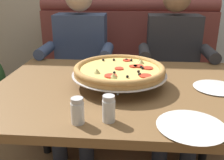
% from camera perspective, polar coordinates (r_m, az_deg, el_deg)
% --- Properties ---
extents(booth_bench, '(1.63, 0.78, 1.13)m').
position_cam_1_polar(booth_bench, '(2.33, 3.16, -0.48)').
color(booth_bench, brown).
rests_on(booth_bench, ground_plane).
extents(dining_table, '(1.33, 0.97, 0.74)m').
position_cam_1_polar(dining_table, '(1.35, 2.14, -4.65)').
color(dining_table, brown).
rests_on(dining_table, ground_plane).
extents(diner_left, '(0.54, 0.64, 1.27)m').
position_cam_1_polar(diner_left, '(2.02, -7.35, 5.38)').
color(diner_left, '#2D3342').
rests_on(diner_left, ground_plane).
extents(diner_right, '(0.54, 0.64, 1.27)m').
position_cam_1_polar(diner_right, '(2.00, 13.65, 4.82)').
color(diner_right, '#2D3342').
rests_on(diner_right, ground_plane).
extents(pizza, '(0.49, 0.49, 0.12)m').
position_cam_1_polar(pizza, '(1.31, 1.69, 2.21)').
color(pizza, silver).
rests_on(pizza, dining_table).
extents(shaker_pepper_flakes, '(0.05, 0.05, 0.11)m').
position_cam_1_polar(shaker_pepper_flakes, '(0.98, -0.73, -6.84)').
color(shaker_pepper_flakes, white).
rests_on(shaker_pepper_flakes, dining_table).
extents(shaker_oregano, '(0.05, 0.05, 0.10)m').
position_cam_1_polar(shaker_oregano, '(0.97, -7.71, -7.25)').
color(shaker_oregano, white).
rests_on(shaker_oregano, dining_table).
extents(plate_near_left, '(0.23, 0.23, 0.02)m').
position_cam_1_polar(plate_near_left, '(1.40, 22.28, -1.35)').
color(plate_near_left, white).
rests_on(plate_near_left, dining_table).
extents(plate_near_right, '(0.26, 0.26, 0.02)m').
position_cam_1_polar(plate_near_right, '(1.00, 17.37, -9.57)').
color(plate_near_right, white).
rests_on(plate_near_right, dining_table).
extents(patio_chair, '(0.40, 0.40, 0.86)m').
position_cam_1_polar(patio_chair, '(3.74, 21.34, 8.21)').
color(patio_chair, black).
rests_on(patio_chair, ground_plane).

